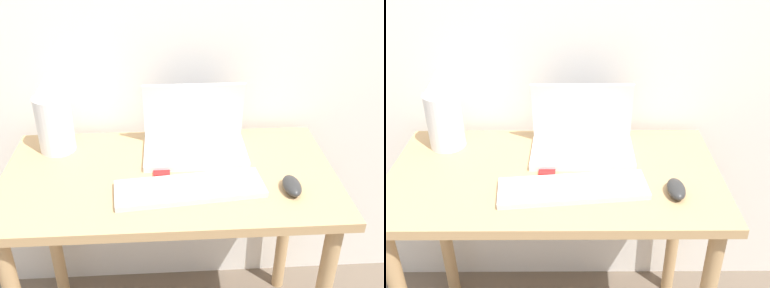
{
  "view_description": "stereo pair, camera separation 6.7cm",
  "coord_description": "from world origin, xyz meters",
  "views": [
    {
      "loc": [
        0.0,
        -0.9,
        1.53
      ],
      "look_at": [
        0.08,
        0.28,
        0.86
      ],
      "focal_mm": 42.0,
      "sensor_mm": 36.0,
      "label": 1
    },
    {
      "loc": [
        0.07,
        -0.9,
        1.53
      ],
      "look_at": [
        0.08,
        0.28,
        0.86
      ],
      "focal_mm": 42.0,
      "sensor_mm": 36.0,
      "label": 2
    }
  ],
  "objects": [
    {
      "name": "vase",
      "position": [
        -0.37,
        0.45,
        0.89
      ],
      "size": [
        0.12,
        0.12,
        0.28
      ],
      "color": "white",
      "rests_on": "desk"
    },
    {
      "name": "desk",
      "position": [
        0.0,
        0.28,
        0.63
      ],
      "size": [
        1.04,
        0.56,
        0.76
      ],
      "color": "tan",
      "rests_on": "ground_plane"
    },
    {
      "name": "keyboard",
      "position": [
        0.06,
        0.18,
        0.77
      ],
      "size": [
        0.45,
        0.18,
        0.02
      ],
      "color": "silver",
      "rests_on": "desk"
    },
    {
      "name": "mouse",
      "position": [
        0.36,
        0.16,
        0.77
      ],
      "size": [
        0.05,
        0.1,
        0.04
      ],
      "color": "#2D2D2D",
      "rests_on": "desk"
    },
    {
      "name": "laptop",
      "position": [
        0.09,
        0.42,
        0.81
      ],
      "size": [
        0.34,
        0.22,
        0.23
      ],
      "color": "white",
      "rests_on": "desk"
    },
    {
      "name": "mp3_player",
      "position": [
        -0.02,
        0.29,
        0.76
      ],
      "size": [
        0.05,
        0.06,
        0.01
      ],
      "color": "red",
      "rests_on": "desk"
    }
  ]
}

